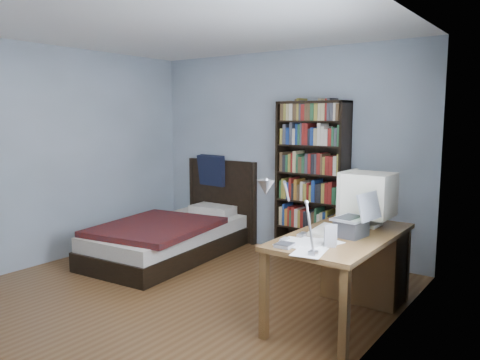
% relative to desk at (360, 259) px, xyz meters
% --- Properties ---
extents(room, '(4.20, 4.24, 2.50)m').
position_rel_desk_xyz_m(room, '(-1.48, -0.98, 0.84)').
color(room, brown).
rests_on(room, ground).
extents(desk, '(0.75, 1.48, 0.73)m').
position_rel_desk_xyz_m(desk, '(0.00, 0.00, 0.00)').
color(desk, brown).
rests_on(desk, floor).
extents(crt_monitor, '(0.42, 0.40, 0.48)m').
position_rel_desk_xyz_m(crt_monitor, '(0.04, 0.01, 0.59)').
color(crt_monitor, beige).
rests_on(crt_monitor, desk).
extents(laptop, '(0.33, 0.33, 0.37)m').
position_rel_desk_xyz_m(laptop, '(0.10, -0.44, 0.42)').
color(laptop, '#2D2D30').
rests_on(laptop, desk).
extents(desk_lamp, '(0.22, 0.49, 0.58)m').
position_rel_desk_xyz_m(desk_lamp, '(-0.02, -1.45, 0.78)').
color(desk_lamp, '#99999E').
rests_on(desk_lamp, desk).
extents(keyboard, '(0.21, 0.43, 0.04)m').
position_rel_desk_xyz_m(keyboard, '(-0.15, -0.43, 0.33)').
color(keyboard, '#BCB59D').
rests_on(keyboard, desk).
extents(speaker, '(0.10, 0.10, 0.16)m').
position_rel_desk_xyz_m(speaker, '(0.08, -0.80, 0.40)').
color(speaker, gray).
rests_on(speaker, desk).
extents(soda_can, '(0.06, 0.06, 0.11)m').
position_rel_desk_xyz_m(soda_can, '(-0.13, -0.14, 0.37)').
color(soda_can, '#073708').
rests_on(soda_can, desk).
extents(mouse, '(0.07, 0.12, 0.04)m').
position_rel_desk_xyz_m(mouse, '(-0.02, -0.13, 0.34)').
color(mouse, silver).
rests_on(mouse, desk).
extents(phone_silver, '(0.06, 0.11, 0.02)m').
position_rel_desk_xyz_m(phone_silver, '(-0.24, -0.65, 0.33)').
color(phone_silver, silver).
rests_on(phone_silver, desk).
extents(phone_grey, '(0.05, 0.09, 0.02)m').
position_rel_desk_xyz_m(phone_grey, '(-0.28, -0.86, 0.33)').
color(phone_grey, gray).
rests_on(phone_grey, desk).
extents(external_drive, '(0.13, 0.13, 0.03)m').
position_rel_desk_xyz_m(external_drive, '(-0.19, -1.02, 0.33)').
color(external_drive, gray).
rests_on(external_drive, desk).
extents(bookshelf, '(0.84, 0.30, 1.87)m').
position_rel_desk_xyz_m(bookshelf, '(-0.99, 0.96, 0.53)').
color(bookshelf, black).
rests_on(bookshelf, floor).
extents(bed, '(1.35, 2.25, 1.16)m').
position_rel_desk_xyz_m(bed, '(-2.44, 0.15, -0.16)').
color(bed, black).
rests_on(bed, floor).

